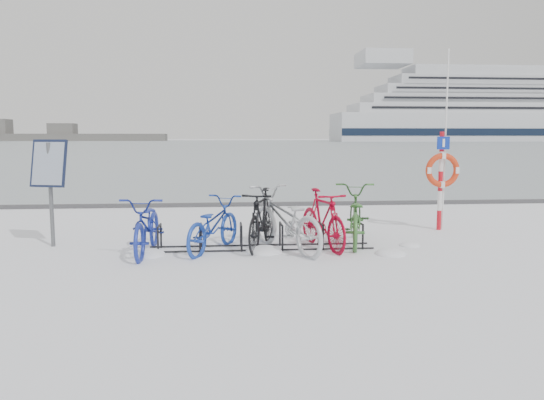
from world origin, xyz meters
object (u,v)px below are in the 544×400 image
Objects in this scene: info_board at (49,170)px; bike_rack at (261,239)px; lifebuoy_station at (442,170)px; cruise_ferry at (490,113)px.

bike_rack is at bearing 7.77° from info_board.
lifebuoy_station is (7.75, 1.04, -0.12)m from info_board.
bike_rack is 4.39m from lifebuoy_station.
bike_rack is 1.04× the size of lifebuoy_station.
info_board is at bearing -172.36° from lifebuoy_station.
cruise_ferry reaches higher than lifebuoy_station.
lifebuoy_station is 239.76m from cruise_ferry.
info_board is at bearing -118.90° from cruise_ferry.
cruise_ferry is at bearing 61.94° from bike_rack.
info_board is 0.51× the size of lifebuoy_station.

